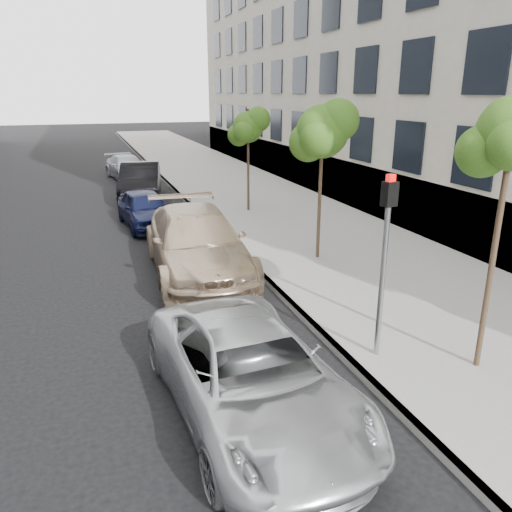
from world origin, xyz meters
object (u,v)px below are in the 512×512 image
minivan (251,374)px  sedan_rear (127,167)px  sedan_blue (145,209)px  sedan_black (140,181)px  suv (197,243)px  tree_mid (323,131)px  signal_pole (385,247)px  tree_far (249,127)px

minivan → sedan_rear: 23.29m
sedan_blue → sedan_rear: 11.22m
minivan → sedan_black: 17.43m
suv → sedan_black: 10.94m
tree_mid → signal_pole: bearing=-105.2°
suv → sedan_rear: size_ratio=1.34×
tree_mid → sedan_blue: tree_mid is taller
sedan_black → sedan_rear: sedan_black is taller
signal_pole → sedan_blue: size_ratio=0.85×
minivan → sedan_blue: minivan is taller
sedan_blue → sedan_rear: bearing=82.8°
minivan → tree_mid: bearing=52.7°
tree_mid → sedan_rear: (-3.89, 16.94, -3.10)m
tree_mid → sedan_blue: size_ratio=1.14×
suv → sedan_rear: bearing=94.0°
signal_pole → sedan_black: bearing=87.8°
tree_mid → sedan_rear: bearing=102.9°
tree_far → sedan_black: size_ratio=0.83×
tree_far → minivan: tree_far is taller
signal_pole → minivan: (-2.72, -0.79, -1.52)m
signal_pole → sedan_rear: signal_pole is taller
signal_pole → sedan_rear: 22.69m
tree_mid → tree_far: 6.51m
sedan_blue → sedan_black: sedan_black is taller
tree_far → signal_pole: bearing=-97.1°
sedan_black → tree_mid: bearing=-61.0°
tree_mid → sedan_blue: (-4.30, 5.72, -3.08)m
tree_far → minivan: 13.81m
sedan_black → sedan_blue: bearing=-85.1°
sedan_blue → signal_pole: bearing=-81.2°
signal_pole → suv: 6.23m
tree_mid → sedan_black: size_ratio=0.90×
minivan → sedan_black: (0.40, 17.43, 0.12)m
minivan → tree_far: bearing=68.2°
tree_far → suv: bearing=-119.5°
sedan_blue → tree_far: bearing=5.1°
tree_mid → suv: size_ratio=0.75×
suv → sedan_black: suv is taller
tree_mid → sedan_blue: 7.79m
sedan_rear → tree_far: bearing=-79.1°
tree_far → sedan_blue: size_ratio=1.04×
sedan_blue → tree_mid: bearing=-58.2°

